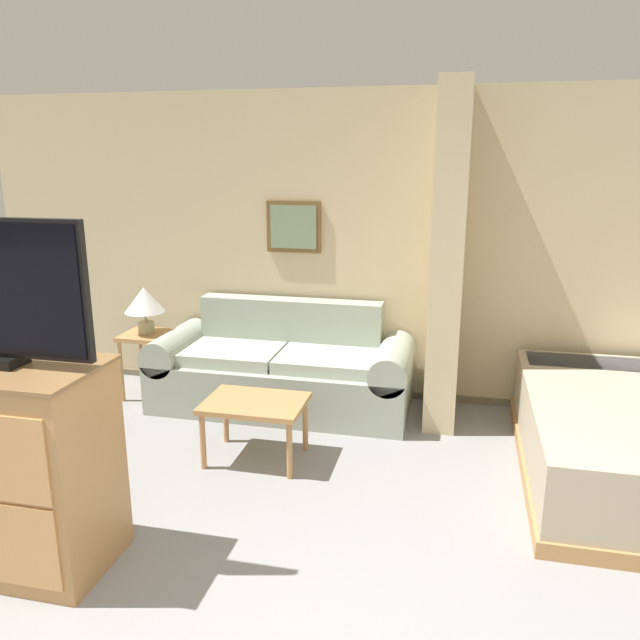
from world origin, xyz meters
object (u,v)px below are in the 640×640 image
object	(u,v)px
coffee_table	(255,408)
tv_dresser	(13,466)
couch	(282,370)
table_lamp	(145,302)

from	to	relation	value
coffee_table	tv_dresser	distance (m)	1.59
couch	tv_dresser	size ratio (longest dim) A/B	2.00
couch	coffee_table	xyz separation A→B (m)	(0.09, -0.97, 0.06)
tv_dresser	coffee_table	bearing A→B (deg)	58.46
couch	table_lamp	bearing A→B (deg)	-178.46
coffee_table	table_lamp	bearing A→B (deg)	144.20
coffee_table	table_lamp	xyz separation A→B (m)	(-1.30, 0.94, 0.48)
couch	table_lamp	xyz separation A→B (m)	(-1.21, -0.03, 0.54)
couch	tv_dresser	distance (m)	2.45
table_lamp	couch	bearing A→B (deg)	1.54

